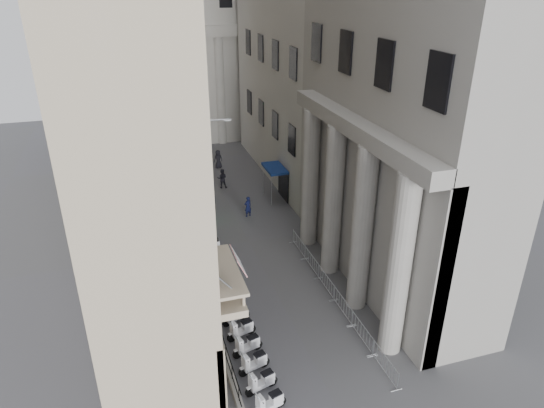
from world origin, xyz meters
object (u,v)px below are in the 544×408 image
(security_tent, at_px, (184,176))
(pedestrian_b, at_px, (222,178))
(info_kiosk, at_px, (197,217))
(street_lamp, at_px, (204,161))
(pedestrian_a, at_px, (248,207))

(security_tent, height_order, pedestrian_b, security_tent)
(info_kiosk, relative_size, pedestrian_b, 1.03)
(street_lamp, bearing_deg, pedestrian_b, 69.08)
(pedestrian_a, bearing_deg, security_tent, -56.42)
(street_lamp, height_order, info_kiosk, street_lamp)
(pedestrian_a, bearing_deg, street_lamp, -37.47)
(security_tent, distance_m, pedestrian_b, 5.11)
(street_lamp, distance_m, info_kiosk, 4.42)
(street_lamp, xyz_separation_m, pedestrian_a, (3.19, -1.09, -3.93))
(security_tent, relative_size, info_kiosk, 2.11)
(security_tent, relative_size, pedestrian_a, 2.27)
(info_kiosk, bearing_deg, pedestrian_b, 58.32)
(info_kiosk, bearing_deg, security_tent, 88.03)
(street_lamp, bearing_deg, pedestrian_a, -15.81)
(security_tent, height_order, info_kiosk, security_tent)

